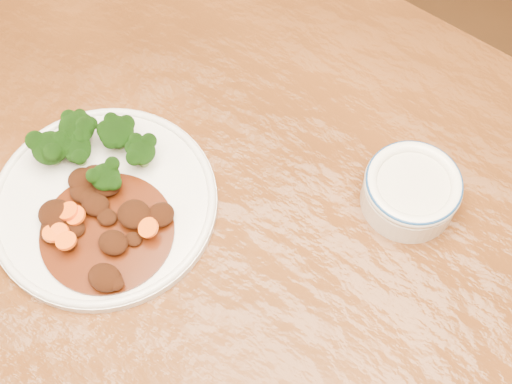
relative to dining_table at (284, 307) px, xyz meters
The scene contains 5 objects.
dining_table is the anchor object (origin of this frame).
dinner_plate 0.25m from the dining_table, behind, with size 0.27×0.27×0.02m.
broccoli_florets 0.31m from the dining_table, behind, with size 0.13×0.10×0.05m.
mince_stew 0.25m from the dining_table, 168.07° to the right, with size 0.16×0.16×0.03m.
dip_bowl 0.21m from the dining_table, 65.07° to the left, with size 0.11×0.11×0.05m.
Camera 1 is at (0.12, -0.28, 1.51)m, focal length 50.00 mm.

